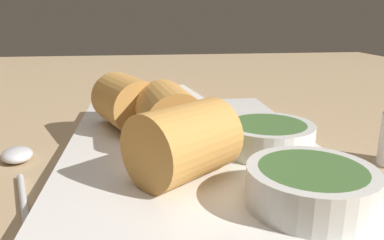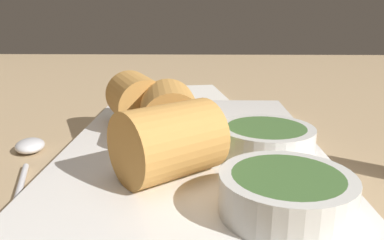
# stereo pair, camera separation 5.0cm
# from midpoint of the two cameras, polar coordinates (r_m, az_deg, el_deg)

# --- Properties ---
(table_surface) EXTENTS (1.80, 1.40, 0.02)m
(table_surface) POSITION_cam_midpoint_polar(r_m,az_deg,el_deg) (0.37, 4.98, -6.56)
(table_surface) COLOR tan
(table_surface) RESTS_ON ground
(serving_plate) EXTENTS (0.35, 0.23, 0.01)m
(serving_plate) POSITION_cam_midpoint_polar(r_m,az_deg,el_deg) (0.35, 4.09, -4.67)
(serving_plate) COLOR white
(serving_plate) RESTS_ON table_surface
(roll_front_left) EXTENTS (0.08, 0.06, 0.05)m
(roll_front_left) POSITION_cam_midpoint_polar(r_m,az_deg,el_deg) (0.34, 0.56, 0.96)
(roll_front_left) COLOR #D19347
(roll_front_left) RESTS_ON serving_plate
(roll_front_right) EXTENTS (0.09, 0.08, 0.05)m
(roll_front_right) POSITION_cam_midpoint_polar(r_m,az_deg,el_deg) (0.40, -5.19, 3.10)
(roll_front_right) COLOR #D19347
(roll_front_right) RESTS_ON serving_plate
(roll_back_left) EXTENTS (0.09, 0.09, 0.05)m
(roll_back_left) POSITION_cam_midpoint_polar(r_m,az_deg,el_deg) (0.27, 2.32, -3.21)
(roll_back_left) COLOR #D19347
(roll_back_left) RESTS_ON serving_plate
(dipping_bowl_near) EXTENTS (0.08, 0.08, 0.02)m
(dipping_bowl_near) POSITION_cam_midpoint_polar(r_m,az_deg,el_deg) (0.33, 15.37, -3.00)
(dipping_bowl_near) COLOR silver
(dipping_bowl_near) RESTS_ON serving_plate
(dipping_bowl_far) EXTENTS (0.08, 0.08, 0.02)m
(dipping_bowl_far) POSITION_cam_midpoint_polar(r_m,az_deg,el_deg) (0.24, 19.96, -10.51)
(dipping_bowl_far) COLOR silver
(dipping_bowl_far) RESTS_ON serving_plate
(spoon) EXTENTS (0.16, 0.07, 0.01)m
(spoon) POSITION_cam_midpoint_polar(r_m,az_deg,el_deg) (0.37, -20.38, -4.65)
(spoon) COLOR silver
(spoon) RESTS_ON table_surface
(napkin) EXTENTS (0.14, 0.13, 0.01)m
(napkin) POSITION_cam_midpoint_polar(r_m,az_deg,el_deg) (0.61, 1.70, 3.90)
(napkin) COLOR silver
(napkin) RESTS_ON table_surface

